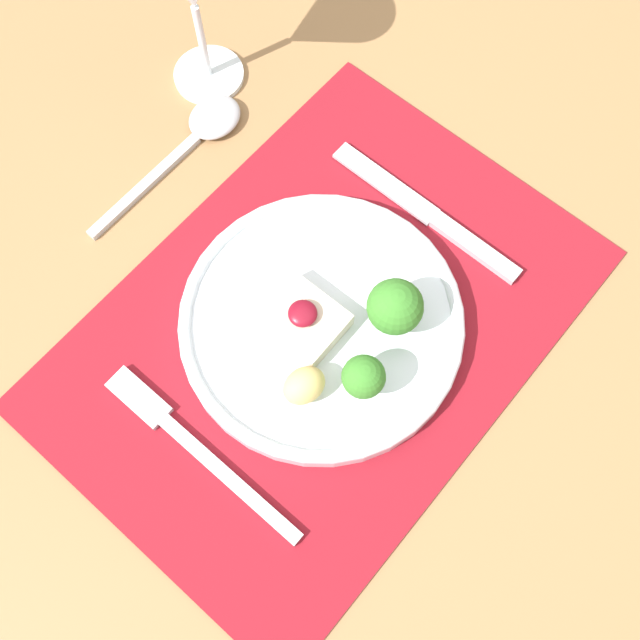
% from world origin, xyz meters
% --- Properties ---
extents(ground_plane, '(8.00, 8.00, 0.00)m').
position_xyz_m(ground_plane, '(0.00, 0.00, 0.00)').
color(ground_plane, brown).
extents(dining_table, '(1.59, 1.14, 0.72)m').
position_xyz_m(dining_table, '(0.00, 0.00, 0.65)').
color(dining_table, olive).
rests_on(dining_table, ground_plane).
extents(placemat, '(0.49, 0.34, 0.00)m').
position_xyz_m(placemat, '(0.00, 0.00, 0.72)').
color(placemat, maroon).
rests_on(placemat, dining_table).
extents(dinner_plate, '(0.26, 0.26, 0.08)m').
position_xyz_m(dinner_plate, '(-0.00, -0.00, 0.74)').
color(dinner_plate, silver).
rests_on(dinner_plate, placemat).
extents(fork, '(0.02, 0.22, 0.01)m').
position_xyz_m(fork, '(-0.15, 0.02, 0.73)').
color(fork, '#B2B2B7').
rests_on(fork, placemat).
extents(knife, '(0.02, 0.22, 0.01)m').
position_xyz_m(knife, '(0.15, -0.01, 0.73)').
color(knife, '#B2B2B7').
rests_on(knife, placemat).
extents(spoon, '(0.20, 0.05, 0.02)m').
position_xyz_m(spoon, '(0.08, 0.23, 0.73)').
color(spoon, '#B2B2B7').
rests_on(spoon, dining_table).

